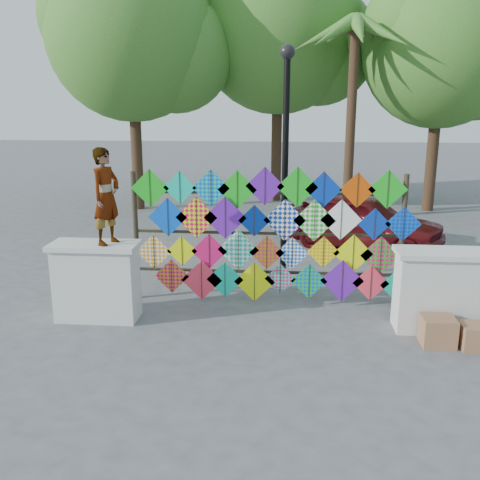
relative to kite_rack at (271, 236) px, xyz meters
The scene contains 13 objects.
ground 1.42m from the kite_rack, 96.46° to the right, with size 80.00×80.00×0.00m, color slate.
parapet_left 2.99m from the kite_rack, 161.64° to the right, with size 1.40×0.65×1.28m.
parapet_right 2.83m from the kite_rack, 19.43° to the right, with size 1.40×0.65×1.28m.
kite_rack is the anchor object (origin of this frame).
tree_west 10.31m from the kite_rack, 118.36° to the left, with size 5.85×5.20×8.01m.
tree_mid 11.27m from the kite_rack, 89.86° to the left, with size 6.30×5.60×8.61m.
tree_east 10.81m from the kite_rack, 60.37° to the left, with size 5.40×4.80×7.42m.
palm_tree 8.45m from the kite_rack, 73.77° to the left, with size 3.62×3.62×5.83m.
vendor_woman 2.82m from the kite_rack, 160.00° to the right, with size 0.55×0.36×1.51m, color #99999E.
sedan 4.47m from the kite_rack, 61.59° to the left, with size 1.54×3.84×1.31m, color #5A0F13.
lamppost 1.96m from the kite_rack, 80.31° to the left, with size 0.28×0.28×4.46m.
cardboard_box_near 3.06m from the kite_rack, 30.55° to the right, with size 0.47×0.42×0.42m, color #916646.
cardboard_box_far 3.53m from the kite_rack, 27.49° to the right, with size 0.43×0.40×0.36m, color #916646.
Camera 1 is at (0.28, -8.16, 3.46)m, focal length 40.00 mm.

